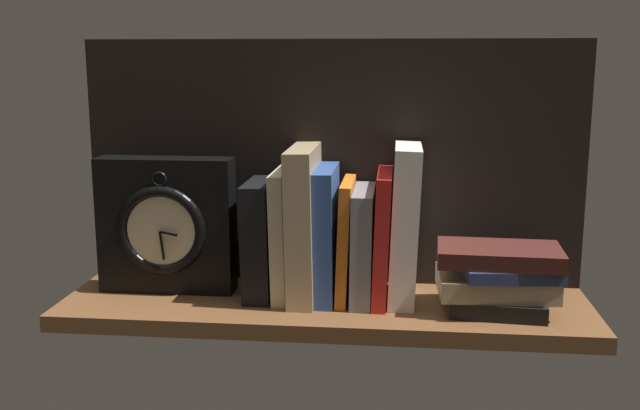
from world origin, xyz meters
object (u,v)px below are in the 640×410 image
book_blue_modern (329,233)px  framed_clock (166,226)px  book_gray_chess (363,244)px  book_stack_side (499,277)px  book_cream_twain (283,234)px  book_red_requiem (382,236)px  book_white_catcher (405,224)px  book_tan_shortstories (304,223)px  book_orange_pandolfini (346,240)px  book_black_skeptic (261,239)px

book_blue_modern → framed_clock: 26.11cm
book_gray_chess → book_stack_side: (20.47, -3.64, -3.59)cm
book_blue_modern → book_cream_twain: bearing=180.0°
book_stack_side → book_red_requiem: bearing=168.2°
book_red_requiem → book_white_catcher: size_ratio=0.83×
book_cream_twain → book_gray_chess: book_cream_twain is taller
book_gray_chess → book_red_requiem: book_red_requiem is taller
book_stack_side → book_tan_shortstories: bearing=173.0°
book_tan_shortstories → book_orange_pandolfini: size_ratio=1.27×
book_stack_side → book_blue_modern: bearing=172.0°
book_orange_pandolfini → book_stack_side: size_ratio=1.01×
book_black_skeptic → book_white_catcher: 22.63cm
book_red_requiem → book_white_catcher: book_white_catcher is taller
book_orange_pandolfini → book_stack_side: book_orange_pandolfini is taller
book_blue_modern → framed_clock: size_ratio=0.95×
book_orange_pandolfini → book_stack_side: bearing=-8.9°
book_red_requiem → framed_clock: 34.45cm
book_cream_twain → book_tan_shortstories: 3.87cm
book_red_requiem → book_gray_chess: bearing=180.0°
book_blue_modern → book_red_requiem: 8.34cm
book_cream_twain → book_white_catcher: bearing=0.0°
book_black_skeptic → book_gray_chess: bearing=0.0°
book_cream_twain → book_tan_shortstories: (3.42, 0.00, 1.82)cm
framed_clock → book_gray_chess: bearing=-0.4°
book_cream_twain → book_white_catcher: book_white_catcher is taller
book_red_requiem → book_white_catcher: (3.38, 0.00, 2.03)cm
book_black_skeptic → book_cream_twain: bearing=0.0°
book_white_catcher → framed_clock: size_ratio=1.11×
book_blue_modern → book_orange_pandolfini: bearing=0.0°
book_stack_side → book_orange_pandolfini: bearing=171.1°
book_black_skeptic → book_cream_twain: book_cream_twain is taller
book_black_skeptic → book_orange_pandolfini: size_ratio=0.98×
book_tan_shortstories → book_red_requiem: 12.30cm
book_white_catcher → book_black_skeptic: bearing=180.0°
book_tan_shortstories → book_gray_chess: size_ratio=1.36×
book_gray_chess → book_red_requiem: size_ratio=0.86×
book_tan_shortstories → book_white_catcher: bearing=0.0°
book_cream_twain → book_gray_chess: (12.61, 0.00, -1.33)cm
book_gray_chess → book_tan_shortstories: bearing=180.0°
book_orange_pandolfini → book_white_catcher: book_white_catcher is taller
book_cream_twain → book_gray_chess: 12.68cm
book_black_skeptic → framed_clock: bearing=179.2°
book_black_skeptic → framed_clock: 15.48cm
book_black_skeptic → book_gray_chess: size_ratio=1.05×
book_tan_shortstories → book_black_skeptic: bearing=180.0°
book_cream_twain → book_orange_pandolfini: bearing=0.0°
book_orange_pandolfini → book_stack_side: (23.19, -3.64, -4.23)cm
book_orange_pandolfini → book_black_skeptic: bearing=180.0°
book_white_catcher → book_blue_modern: bearing=180.0°
book_cream_twain → book_orange_pandolfini: (9.89, 0.00, -0.69)cm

